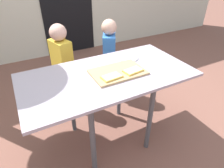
% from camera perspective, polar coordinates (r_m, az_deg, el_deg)
% --- Properties ---
extents(ground_plane, '(16.00, 16.00, 0.00)m').
position_cam_1_polar(ground_plane, '(2.04, -0.98, -15.32)').
color(ground_plane, brown).
extents(dining_table, '(1.38, 0.71, 0.74)m').
position_cam_1_polar(dining_table, '(1.61, -1.20, 0.60)').
color(dining_table, '#A497A6').
rests_on(dining_table, ground).
extents(cutting_board, '(0.43, 0.28, 0.02)m').
position_cam_1_polar(cutting_board, '(1.58, 1.72, 3.53)').
color(cutting_board, tan).
rests_on(cutting_board, dining_table).
extents(pizza_slice_near_right, '(0.17, 0.11, 0.02)m').
position_cam_1_polar(pizza_slice_near_right, '(1.57, 6.19, 3.96)').
color(pizza_slice_near_right, gold).
rests_on(pizza_slice_near_right, cutting_board).
extents(pizza_slice_near_left, '(0.16, 0.11, 0.02)m').
position_cam_1_polar(pizza_slice_near_left, '(1.48, -0.08, 2.15)').
color(pizza_slice_near_left, gold).
rests_on(pizza_slice_near_left, cutting_board).
extents(plate_white_right, '(0.18, 0.18, 0.01)m').
position_cam_1_polar(plate_white_right, '(1.83, 4.73, 7.66)').
color(plate_white_right, white).
rests_on(plate_white_right, dining_table).
extents(child_left, '(0.20, 0.27, 1.00)m').
position_cam_1_polar(child_left, '(2.16, -14.25, 5.77)').
color(child_left, '#453663').
rests_on(child_left, ground).
extents(child_right, '(0.24, 0.28, 0.98)m').
position_cam_1_polar(child_right, '(2.33, -0.80, 8.53)').
color(child_right, navy).
rests_on(child_right, ground).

